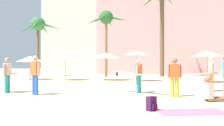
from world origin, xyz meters
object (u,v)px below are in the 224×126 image
at_px(backpack, 152,104).
at_px(person_mid_right, 138,74).
at_px(person_near_right, 9,74).
at_px(person_far_right, 35,73).
at_px(person_near_left, 211,73).
at_px(palm_tree_right, 162,1).
at_px(palm_tree_left, 106,21).
at_px(cafe_umbrella_4, 30,59).
at_px(person_mid_center, 175,75).
at_px(cafe_umbrella_0, 105,55).
at_px(palm_tree_center, 38,28).
at_px(cafe_umbrella_1, 136,53).
at_px(cafe_umbrella_2, 65,57).
at_px(beach_towel, 192,112).
at_px(cafe_umbrella_3, 207,54).
at_px(person_mid_left, 211,92).

bearing_deg(backpack, person_mid_right, 136.79).
bearing_deg(person_near_right, person_far_right, -24.91).
bearing_deg(person_near_left, palm_tree_right, -74.27).
relative_size(palm_tree_left, palm_tree_right, 0.70).
distance_m(cafe_umbrella_4, person_mid_center, 14.69).
xyz_separation_m(cafe_umbrella_0, backpack, (4.26, -12.38, -1.92)).
bearing_deg(person_mid_center, cafe_umbrella_0, 17.19).
bearing_deg(palm_tree_center, cafe_umbrella_1, -25.98).
height_order(cafe_umbrella_4, person_mid_right, cafe_umbrella_4).
relative_size(palm_tree_center, cafe_umbrella_0, 2.59).
xyz_separation_m(cafe_umbrella_2, cafe_umbrella_4, (-3.28, -0.09, -0.16)).
xyz_separation_m(cafe_umbrella_1, cafe_umbrella_2, (-6.16, -0.07, -0.29)).
distance_m(palm_tree_right, person_near_right, 19.43).
xyz_separation_m(cafe_umbrella_1, person_mid_right, (0.81, -7.83, -1.40)).
bearing_deg(beach_towel, palm_tree_right, 91.32).
xyz_separation_m(palm_tree_center, backpack, (13.53, -17.79, -5.46)).
xyz_separation_m(backpack, person_near_right, (-6.94, 3.10, 0.72)).
relative_size(cafe_umbrella_3, person_far_right, 1.35).
relative_size(beach_towel, person_near_left, 0.65).
bearing_deg(person_mid_center, cafe_umbrella_4, 41.98).
distance_m(cafe_umbrella_0, backpack, 13.24).
bearing_deg(person_mid_right, beach_towel, -49.53).
distance_m(person_mid_right, person_far_right, 4.77).
height_order(person_mid_left, person_mid_center, person_mid_center).
relative_size(person_mid_left, person_near_right, 0.30).
xyz_separation_m(beach_towel, person_near_right, (-8.07, 3.09, 0.91)).
bearing_deg(backpack, person_mid_center, 111.22).
relative_size(cafe_umbrella_2, person_mid_left, 2.36).
bearing_deg(cafe_umbrella_2, person_far_right, -75.18).
distance_m(cafe_umbrella_0, cafe_umbrella_4, 6.74).
bearing_deg(cafe_umbrella_4, person_near_left, -23.98).
bearing_deg(person_mid_left, backpack, -162.24).
relative_size(cafe_umbrella_3, person_near_left, 0.78).
bearing_deg(beach_towel, person_mid_center, 94.56).
xyz_separation_m(palm_tree_left, person_near_right, (-1.54, -14.76, -5.20)).
bearing_deg(cafe_umbrella_4, person_mid_left, -36.37).
xyz_separation_m(palm_tree_center, cafe_umbrella_3, (17.36, -6.40, -3.50)).
height_order(cafe_umbrella_0, beach_towel, cafe_umbrella_0).
distance_m(palm_tree_right, cafe_umbrella_0, 10.61).
bearing_deg(person_far_right, palm_tree_left, 28.09).
height_order(cafe_umbrella_0, person_mid_left, cafe_umbrella_0).
bearing_deg(person_near_left, person_near_right, 21.29).
relative_size(cafe_umbrella_1, cafe_umbrella_4, 1.00).
bearing_deg(person_mid_left, person_near_left, 50.30).
distance_m(person_mid_right, person_mid_center, 1.87).
bearing_deg(palm_tree_center, person_mid_right, -46.89).
bearing_deg(beach_towel, cafe_umbrella_3, 76.66).
relative_size(cafe_umbrella_4, backpack, 5.88).
bearing_deg(palm_tree_right, backpack, -92.03).
bearing_deg(person_mid_center, palm_tree_left, 11.18).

